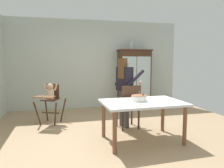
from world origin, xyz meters
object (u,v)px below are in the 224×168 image
Objects in this scene: china_cabinet at (134,78)px; birthday_cake at (139,98)px; ceramic_vase at (131,46)px; dining_chair_far_side at (129,104)px; adult_person at (125,84)px; high_chair_with_toddler at (50,96)px; dining_table at (142,107)px.

china_cabinet is 2.83m from birthday_cake.
ceramic_vase is 2.58m from dining_chair_far_side.
birthday_cake is at bearing 82.95° from dining_chair_far_side.
china_cabinet is 1.89× the size of dining_chair_far_side.
dining_chair_far_side is at bearing 87.27° from birthday_cake.
adult_person is at bearing -115.77° from china_cabinet.
ceramic_vase is at bearing 50.15° from high_chair_with_toddler.
ceramic_vase is 2.25m from adult_person.
ceramic_vase reaches higher than china_cabinet.
ceramic_vase is 0.28× the size of high_chair_with_toddler.
ceramic_vase is at bearing 73.89° from birthday_cake.
adult_person is (-0.80, -1.87, -0.96)m from ceramic_vase.
ceramic_vase reaches higher than high_chair_with_toddler.
birthday_cake is (-0.88, -2.68, -0.12)m from china_cabinet.
ceramic_vase is 0.96× the size of birthday_cake.
adult_person is at bearing 1.31° from high_chair_with_toddler.
dining_table is 0.16m from birthday_cake.
dining_table is at bearing -106.95° from china_cabinet.
china_cabinet reaches higher than dining_table.
dining_table is at bearing -104.94° from ceramic_vase.
birthday_cake is at bearing 159.07° from adult_person.
ceramic_vase is 3.02m from birthday_cake.
dining_chair_far_side is (-0.85, -2.05, -0.36)m from china_cabinet.
china_cabinet is 2.07m from adult_person.
dining_chair_far_side reaches higher than dining_table.
dining_chair_far_side is at bearing -112.52° from china_cabinet.
high_chair_with_toddler is 0.64× the size of dining_table.
china_cabinet reaches higher than high_chair_with_toddler.
high_chair_with_toddler is 1.77m from adult_person.
adult_person is (-0.90, -1.86, 0.06)m from china_cabinet.
china_cabinet is 1.91× the size of high_chair_with_toddler.
china_cabinet is at bearing -48.06° from adult_person.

